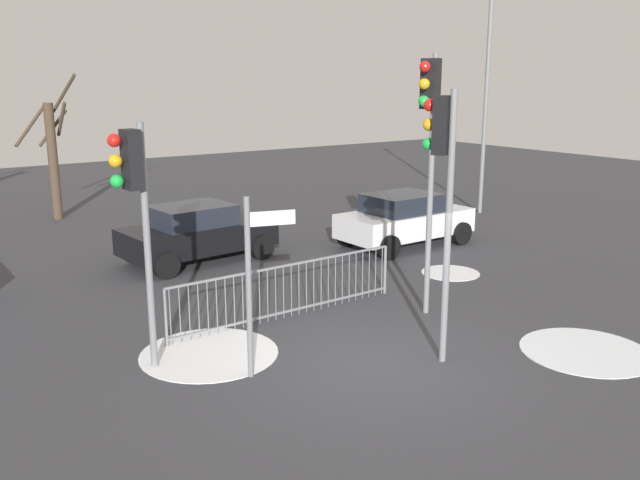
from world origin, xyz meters
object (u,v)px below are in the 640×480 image
(direction_sign_post, at_px, (253,277))
(car_white_near, at_px, (404,219))
(traffic_light_mid_left, at_px, (443,166))
(traffic_light_mid_right, at_px, (430,128))
(traffic_light_rear_left, at_px, (135,192))
(bare_tree_centre, at_px, (53,154))
(street_lamp, at_px, (487,74))
(car_black_trailing, at_px, (197,232))

(direction_sign_post, height_order, car_white_near, direction_sign_post)
(traffic_light_mid_left, relative_size, direction_sign_post, 1.54)
(traffic_light_mid_right, xyz_separation_m, traffic_light_rear_left, (-5.43, 0.65, -0.78))
(car_white_near, height_order, bare_tree_centre, bare_tree_centre)
(bare_tree_centre, bearing_deg, car_white_near, -53.60)
(traffic_light_mid_right, relative_size, traffic_light_mid_left, 1.14)
(traffic_light_rear_left, bearing_deg, street_lamp, -72.19)
(direction_sign_post, xyz_separation_m, street_lamp, (12.89, 7.02, 3.07))
(direction_sign_post, distance_m, street_lamp, 15.00)
(street_lamp, bearing_deg, bare_tree_centre, 149.06)
(traffic_light_rear_left, xyz_separation_m, direction_sign_post, (1.32, -1.21, -1.26))
(traffic_light_mid_left, relative_size, street_lamp, 0.56)
(car_black_trailing, relative_size, car_white_near, 1.02)
(direction_sign_post, relative_size, car_white_near, 0.74)
(car_black_trailing, height_order, street_lamp, street_lamp)
(car_black_trailing, bearing_deg, traffic_light_rear_left, -127.03)
(car_black_trailing, bearing_deg, street_lamp, -3.37)
(traffic_light_mid_left, relative_size, bare_tree_centre, 0.94)
(direction_sign_post, bearing_deg, car_black_trailing, 88.41)
(traffic_light_mid_right, relative_size, direction_sign_post, 1.75)
(street_lamp, distance_m, bare_tree_centre, 14.51)
(traffic_light_mid_left, relative_size, car_white_near, 1.14)
(traffic_light_mid_right, distance_m, traffic_light_mid_left, 2.19)
(traffic_light_mid_right, distance_m, traffic_light_rear_left, 5.52)
(traffic_light_mid_right, xyz_separation_m, bare_tree_centre, (-3.47, 13.81, -1.51))
(traffic_light_mid_left, height_order, car_black_trailing, traffic_light_mid_left)
(direction_sign_post, height_order, bare_tree_centre, bare_tree_centre)
(car_white_near, xyz_separation_m, street_lamp, (5.33, 2.04, 3.91))
(traffic_light_rear_left, relative_size, car_black_trailing, 1.00)
(direction_sign_post, height_order, street_lamp, street_lamp)
(traffic_light_rear_left, bearing_deg, traffic_light_mid_left, -124.17)
(traffic_light_rear_left, relative_size, car_white_near, 1.02)
(traffic_light_rear_left, xyz_separation_m, bare_tree_centre, (1.96, 13.16, -0.73))
(car_black_trailing, height_order, car_white_near, same)
(car_white_near, bearing_deg, street_lamp, 19.58)
(traffic_light_mid_right, distance_m, street_lamp, 10.95)
(direction_sign_post, relative_size, street_lamp, 0.37)
(traffic_light_mid_right, relative_size, street_lamp, 0.64)
(traffic_light_mid_right, relative_size, traffic_light_rear_left, 1.28)
(direction_sign_post, bearing_deg, traffic_light_mid_left, -6.15)
(traffic_light_mid_right, relative_size, bare_tree_centre, 1.07)
(traffic_light_rear_left, xyz_separation_m, traffic_light_mid_left, (4.10, -2.34, 0.35))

